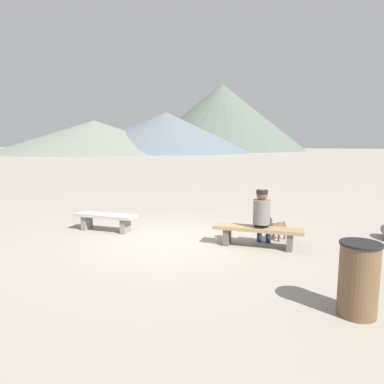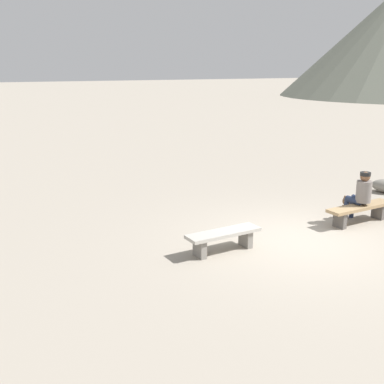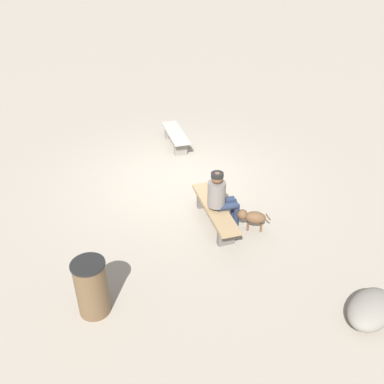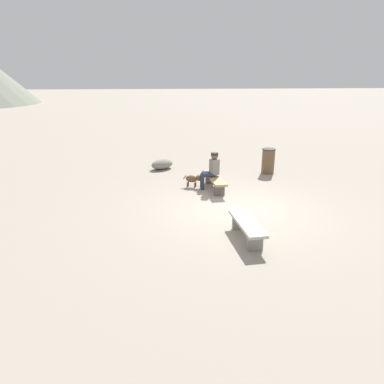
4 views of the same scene
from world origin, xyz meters
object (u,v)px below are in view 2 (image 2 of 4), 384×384
at_px(bench_left, 223,237).
at_px(seated_person, 361,192).
at_px(dog, 349,202).
at_px(bench_right, 360,210).

distance_m(bench_left, seated_person, 3.83).
bearing_deg(bench_left, dog, 6.94).
distance_m(bench_left, dog, 4.13).
xyz_separation_m(bench_left, bench_right, (3.74, 0.07, 0.02)).
distance_m(bench_right, dog, 0.74).
bearing_deg(bench_left, bench_right, -2.27).
height_order(bench_left, seated_person, seated_person).
distance_m(bench_right, seated_person, 0.41).
bearing_deg(bench_left, seated_person, -1.05).
height_order(bench_right, dog, dog).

